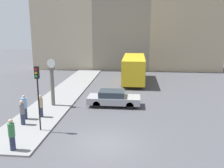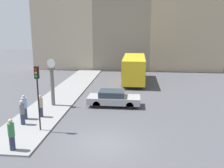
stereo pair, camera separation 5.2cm
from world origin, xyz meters
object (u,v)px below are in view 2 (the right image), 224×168
(bus_distant, at_px, (134,68))
(street_clock, at_px, (52,82))
(pedestrian_tan_coat, at_px, (41,106))
(pedestrian_grey_jacket, at_px, (22,112))
(pedestrian_green_hoodie, at_px, (11,135))
(pedestrian_blue_stripe, at_px, (24,107))
(sedan_car, at_px, (113,98))
(traffic_light_near, at_px, (37,85))

(bus_distant, distance_m, street_clock, 12.31)
(pedestrian_tan_coat, xyz_separation_m, pedestrian_grey_jacket, (-0.68, -1.55, 0.04))
(pedestrian_green_hoodie, bearing_deg, pedestrian_blue_stripe, 106.97)
(sedan_car, height_order, bus_distant, bus_distant)
(bus_distant, distance_m, pedestrian_green_hoodie, 19.33)
(street_clock, xyz_separation_m, pedestrian_blue_stripe, (-0.95, -3.38, -1.08))
(bus_distant, height_order, pedestrian_green_hoodie, bus_distant)
(street_clock, height_order, pedestrian_green_hoodie, street_clock)
(pedestrian_tan_coat, distance_m, pedestrian_green_hoodie, 5.09)
(traffic_light_near, relative_size, pedestrian_tan_coat, 2.52)
(sedan_car, bearing_deg, pedestrian_green_hoodie, -118.49)
(pedestrian_blue_stripe, relative_size, pedestrian_green_hoodie, 1.01)
(traffic_light_near, bearing_deg, bus_distant, 69.75)
(pedestrian_tan_coat, bearing_deg, pedestrian_grey_jacket, -113.69)
(sedan_car, bearing_deg, bus_distant, 80.86)
(pedestrian_grey_jacket, bearing_deg, pedestrian_green_hoodie, -73.15)
(pedestrian_blue_stripe, height_order, pedestrian_tan_coat, pedestrian_blue_stripe)
(bus_distant, bearing_deg, street_clock, -122.66)
(sedan_car, distance_m, street_clock, 5.29)
(pedestrian_blue_stripe, bearing_deg, pedestrian_green_hoodie, -73.03)
(pedestrian_blue_stripe, bearing_deg, bus_distant, 61.08)
(street_clock, bearing_deg, pedestrian_tan_coat, -88.95)
(bus_distant, bearing_deg, pedestrian_green_hoodie, -108.72)
(sedan_car, relative_size, traffic_light_near, 1.07)
(sedan_car, bearing_deg, pedestrian_grey_jacket, -138.71)
(traffic_light_near, xyz_separation_m, pedestrian_tan_coat, (-0.85, 2.34, -2.12))
(pedestrian_blue_stripe, distance_m, pedestrian_grey_jacket, 1.08)
(pedestrian_blue_stripe, bearing_deg, sedan_car, 33.45)
(sedan_car, distance_m, traffic_light_near, 7.52)
(street_clock, distance_m, pedestrian_green_hoodie, 8.02)
(street_clock, height_order, pedestrian_blue_stripe, street_clock)
(pedestrian_tan_coat, bearing_deg, sedan_car, 34.54)
(sedan_car, bearing_deg, street_clock, -173.26)
(pedestrian_tan_coat, height_order, pedestrian_green_hoodie, pedestrian_green_hoodie)
(street_clock, distance_m, pedestrian_blue_stripe, 3.67)
(bus_distant, xyz_separation_m, street_clock, (-6.64, -10.36, 0.32))
(street_clock, distance_m, pedestrian_grey_jacket, 4.58)
(sedan_car, relative_size, pedestrian_grey_jacket, 2.59)
(bus_distant, height_order, traffic_light_near, traffic_light_near)
(traffic_light_near, relative_size, pedestrian_green_hoodie, 2.35)
(street_clock, distance_m, pedestrian_tan_coat, 3.07)
(pedestrian_green_hoodie, bearing_deg, traffic_light_near, 80.41)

